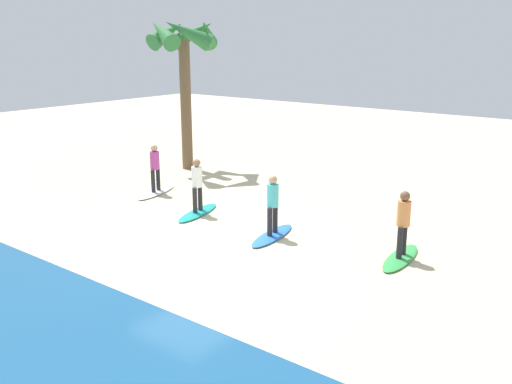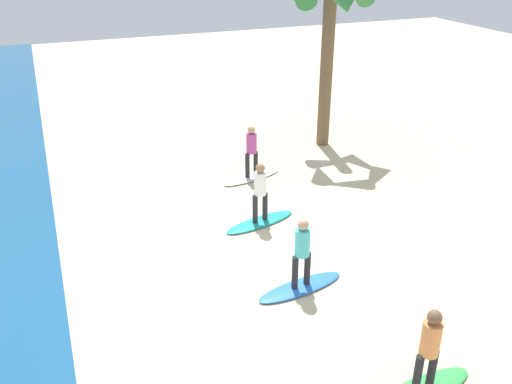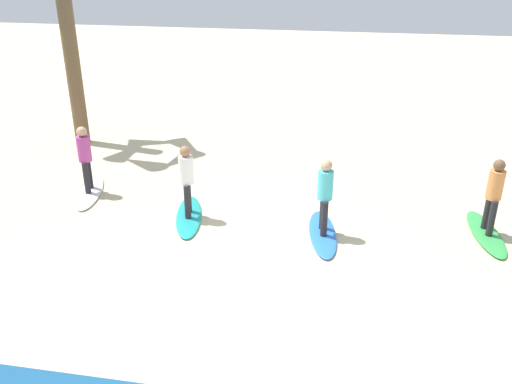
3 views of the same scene
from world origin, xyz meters
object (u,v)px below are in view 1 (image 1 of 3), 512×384
object	(u,v)px
surfboard_white	(156,192)
surfer_white	(155,164)
palm_tree	(184,47)
surfer_green	(403,219)
surfboard_green	(401,258)
surfboard_blue	(272,235)
surfer_blue	(273,200)
surfboard_teal	(198,213)
surfer_teal	(197,181)

from	to	relation	value
surfboard_white	surfer_white	size ratio (longest dim) A/B	1.28
palm_tree	surfer_white	bearing A→B (deg)	118.33
surfboard_white	surfer_green	bearing A→B (deg)	72.04
surfboard_green	surfer_green	size ratio (longest dim) A/B	1.28
surfboard_blue	surfer_blue	distance (m)	0.99
surfer_white	palm_tree	distance (m)	5.54
surfboard_teal	surfer_white	xyz separation A→B (m)	(2.79, -0.84, 0.99)
surfboard_teal	surfboard_white	world-z (taller)	same
surfboard_green	surfer_white	distance (m)	9.31
surfer_green	surfer_teal	distance (m)	6.47
surfboard_green	surfer_blue	world-z (taller)	surfer_blue
surfer_green	surfer_blue	world-z (taller)	same
surfboard_teal	surfer_teal	size ratio (longest dim) A/B	1.28
surfboard_teal	surfer_white	size ratio (longest dim) A/B	1.28
surfer_teal	palm_tree	world-z (taller)	palm_tree
surfboard_teal	surfer_white	world-z (taller)	surfer_white
surfer_teal	palm_tree	bearing A→B (deg)	-42.87
surfer_green	palm_tree	xyz separation A→B (m)	(11.13, -3.99, 3.87)
surfboard_white	surfer_white	bearing A→B (deg)	165.11
surfer_teal	palm_tree	size ratio (longest dim) A/B	0.27
surfboard_blue	palm_tree	distance (m)	10.21
surfboard_green	surfer_white	size ratio (longest dim) A/B	1.28
surfer_blue	surfboard_teal	size ratio (longest dim) A/B	0.78
surfer_teal	surfboard_white	bearing A→B (deg)	-16.79
surfboard_green	surfer_blue	size ratio (longest dim) A/B	1.28
surfer_teal	surfboard_white	world-z (taller)	surfer_teal
surfboard_white	palm_tree	world-z (taller)	palm_tree
surfboard_green	surfer_blue	distance (m)	3.62
palm_tree	surfer_teal	bearing A→B (deg)	137.13
surfer_blue	surfboard_white	distance (m)	6.01
surfboard_blue	surfer_white	distance (m)	6.01
surfer_teal	surfer_white	world-z (taller)	same
surfer_blue	surfboard_white	xyz separation A→B (m)	(5.82, -1.11, -0.99)
surfer_green	surfboard_white	size ratio (longest dim) A/B	0.78
surfboard_green	surfboard_blue	world-z (taller)	same
surfer_white	surfboard_green	bearing A→B (deg)	176.94
surfer_blue	surfboard_green	bearing A→B (deg)	-169.75
surfboard_teal	surfer_blue	bearing A→B (deg)	71.28
surfer_teal	surfer_white	distance (m)	2.91
surfboard_blue	surfboard_teal	distance (m)	3.05
surfer_blue	palm_tree	world-z (taller)	palm_tree
surfboard_teal	palm_tree	bearing A→B (deg)	-146.44
surfboard_green	surfer_blue	xyz separation A→B (m)	(3.43, 0.62, 0.99)
surfboard_white	surfboard_green	bearing A→B (deg)	72.04
surfboard_teal	surfboard_white	bearing A→B (deg)	-120.36
surfer_green	surfboard_white	xyz separation A→B (m)	(9.25, -0.49, -0.99)
surfboard_teal	surfboard_blue	bearing A→B (deg)	71.28
palm_tree	surfboard_blue	bearing A→B (deg)	149.11
surfer_white	palm_tree	size ratio (longest dim) A/B	0.27
surfer_blue	surfer_white	bearing A→B (deg)	-10.84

